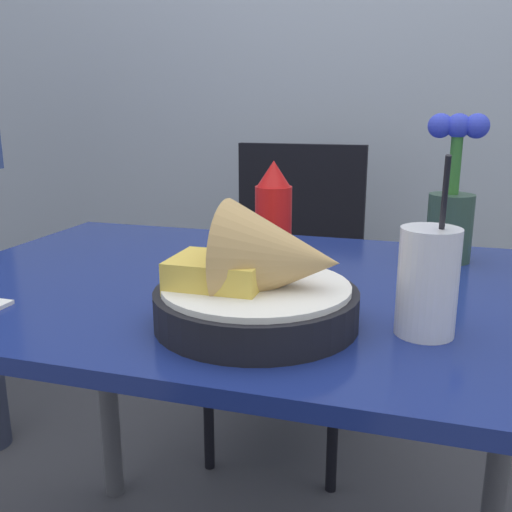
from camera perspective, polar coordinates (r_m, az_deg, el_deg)
name	(u,v)px	position (r m, az deg, el deg)	size (l,w,h in m)	color
wall_window	(355,29)	(2.20, 9.83, 21.48)	(7.00, 0.06, 2.60)	#9EA8B7
dining_table	(244,343)	(1.01, -1.22, -8.70)	(1.08, 0.74, 0.75)	navy
chair_far_window	(293,269)	(1.76, 3.76, -1.33)	(0.40, 0.40, 0.92)	black
food_basket	(264,283)	(0.76, 0.83, -2.75)	(0.28, 0.28, 0.17)	black
ketchup_bottle	(273,223)	(0.96, 1.74, 3.35)	(0.06, 0.06, 0.20)	red
drink_cup	(427,285)	(0.76, 16.77, -2.82)	(0.08, 0.08, 0.23)	silver
flower_vase	(452,204)	(1.13, 18.98, 4.99)	(0.11, 0.08, 0.27)	#2D4738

